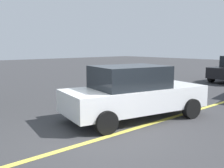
{
  "coord_description": "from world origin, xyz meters",
  "views": [
    {
      "loc": [
        -4.28,
        -4.92,
        2.3
      ],
      "look_at": [
        0.96,
        0.97,
        1.17
      ],
      "focal_mm": 42.24,
      "sensor_mm": 36.0,
      "label": 1
    }
  ],
  "objects": [
    {
      "name": "ground_plane",
      "position": [
        0.0,
        0.0,
        0.0
      ],
      "size": [
        80.0,
        80.0,
        0.0
      ],
      "primitive_type": "plane",
      "color": "#38383A"
    },
    {
      "name": "lane_marking_centre",
      "position": [
        3.0,
        0.0,
        0.01
      ],
      "size": [
        28.0,
        0.16,
        0.01
      ],
      "primitive_type": "cube",
      "color": "#E0D14C"
    },
    {
      "name": "car_white_mid_road",
      "position": [
        1.69,
        0.77,
        0.85
      ],
      "size": [
        4.86,
        2.74,
        1.7
      ],
      "color": "white",
      "rests_on": "ground_plane"
    }
  ]
}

